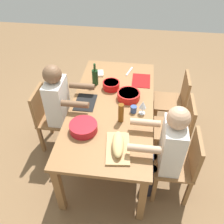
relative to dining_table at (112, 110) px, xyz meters
The scene contains 21 objects.
ground_plane 0.66m from the dining_table, ahead, with size 8.00×8.00×0.00m, color brown.
dining_table is the anchor object (origin of this frame).
chair_near_center 0.81m from the dining_table, 90.00° to the right, with size 0.40×0.40×0.85m.
diner_near_center 0.61m from the dining_table, 90.00° to the right, with size 0.41×0.53×1.20m.
chair_far_right 0.97m from the dining_table, 56.11° to the left, with size 0.40×0.40×0.85m.
diner_far_right 0.81m from the dining_table, 48.84° to the left, with size 0.41×0.53×1.20m.
chair_far_left 0.97m from the dining_table, 123.89° to the left, with size 0.40×0.40×0.85m.
chair_far_center 0.81m from the dining_table, 90.00° to the left, with size 0.40×0.40×0.85m.
serving_bowl_fruit 0.35m from the dining_table, behind, with size 0.21×0.21×0.09m.
serving_bowl_salad 0.52m from the dining_table, 27.42° to the right, with size 0.28×0.28×0.09m.
serving_bowl_pasta 0.26m from the dining_table, 129.04° to the left, with size 0.27×0.27×0.09m.
cutting_board 0.66m from the dining_table, 12.34° to the left, with size 0.40×0.22×0.02m, color tan.
bread_loaf 0.67m from the dining_table, 12.34° to the left, with size 0.32×0.11×0.09m, color tan.
wine_bottle 0.50m from the dining_table, 145.60° to the right, with size 0.08×0.08×0.29m.
beer_bottle 0.34m from the dining_table, 26.60° to the left, with size 0.06×0.06×0.22m, color brown.
wine_glass 0.41m from the dining_table, 73.50° to the left, with size 0.08×0.08×0.17m.
placemat_near_center 0.32m from the dining_table, 90.00° to the right, with size 0.32×0.23×0.01m, color black.
placemat_far_left 0.62m from the dining_table, 149.73° to the left, with size 0.32×0.23×0.01m, color maroon.
cup_far_center 0.29m from the dining_table, 69.56° to the left, with size 0.07×0.07×0.08m, color #334C8C.
carving_knife 0.76m from the dining_table, 169.14° to the left, with size 0.23×0.02×0.01m, color silver.
napkin_stack 0.68m from the dining_table, 156.42° to the right, with size 0.14×0.14×0.02m, color white.
Camera 1 is at (2.16, 0.28, 2.53)m, focal length 39.48 mm.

